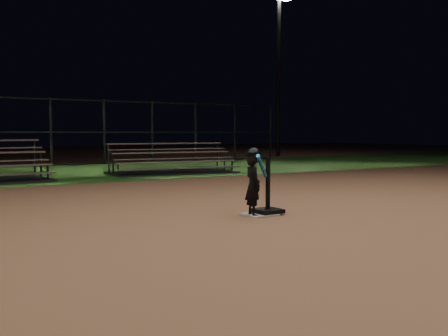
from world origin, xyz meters
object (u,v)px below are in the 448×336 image
at_px(home_plate, 259,214).
at_px(bleacher_right, 172,167).
at_px(child_batter, 253,180).
at_px(batting_tee, 268,202).
at_px(light_pole_right, 279,61).

xyz_separation_m(home_plate, bleacher_right, (2.34, 7.75, 0.18)).
relative_size(home_plate, bleacher_right, 0.12).
bearing_deg(child_batter, batting_tee, -76.01).
bearing_deg(bleacher_right, batting_tee, -100.76).
distance_m(home_plate, light_pole_right, 19.79).
bearing_deg(light_pole_right, batting_tee, -128.40).
height_order(batting_tee, bleacher_right, bleacher_right).
bearing_deg(home_plate, child_batter, -172.03).
bearing_deg(bleacher_right, child_batter, -102.67).
bearing_deg(light_pole_right, bleacher_right, -143.34).
bearing_deg(home_plate, light_pole_right, 51.23).
bearing_deg(child_batter, home_plate, -72.58).
height_order(home_plate, child_batter, child_batter).
height_order(batting_tee, light_pole_right, light_pole_right).
distance_m(home_plate, batting_tee, 0.23).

